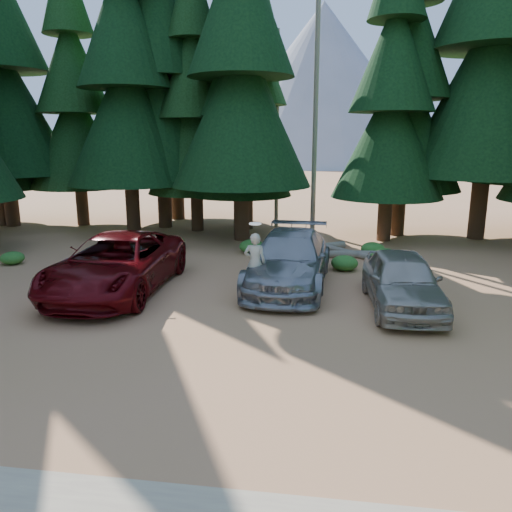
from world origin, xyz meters
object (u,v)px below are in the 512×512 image
object	(u,v)px
frisbee_player	(255,262)
log_mid	(355,254)
log_left	(301,249)
log_right	(331,254)
silver_minivan_center	(289,260)
red_pickup	(116,264)
silver_minivan_right	(402,280)

from	to	relation	value
frisbee_player	log_mid	world-z (taller)	frisbee_player
log_left	log_right	distance (m)	1.46
log_right	silver_minivan_center	bearing A→B (deg)	-116.76
red_pickup	log_mid	bearing A→B (deg)	36.22
red_pickup	silver_minivan_center	world-z (taller)	red_pickup
silver_minivan_right	log_right	distance (m)	6.15
silver_minivan_right	frisbee_player	world-z (taller)	frisbee_player
log_left	log_right	size ratio (longest dim) A/B	0.94
silver_minivan_right	log_right	size ratio (longest dim) A/B	1.02
red_pickup	log_right	size ratio (longest dim) A/B	1.40
silver_minivan_right	silver_minivan_center	bearing A→B (deg)	150.05
frisbee_player	log_right	size ratio (longest dim) A/B	0.45
frisbee_player	log_left	world-z (taller)	frisbee_player
red_pickup	frisbee_player	world-z (taller)	frisbee_player
silver_minivan_center	log_right	size ratio (longest dim) A/B	1.31
log_left	silver_minivan_center	bearing A→B (deg)	-124.57
silver_minivan_right	log_right	bearing A→B (deg)	105.46
silver_minivan_right	log_mid	xyz separation A→B (m)	(-0.96, 6.03, -0.67)
frisbee_player	log_left	size ratio (longest dim) A/B	0.47
red_pickup	silver_minivan_right	size ratio (longest dim) A/B	1.37
frisbee_player	log_mid	size ratio (longest dim) A/B	0.66
log_right	log_mid	bearing A→B (deg)	5.14
silver_minivan_center	log_left	xyz separation A→B (m)	(0.13, 4.84, -0.72)
silver_minivan_center	log_mid	bearing A→B (deg)	64.39
silver_minivan_right	log_mid	bearing A→B (deg)	96.22
silver_minivan_center	log_right	distance (m)	4.40
silver_minivan_center	log_mid	world-z (taller)	silver_minivan_center
frisbee_player	silver_minivan_right	bearing A→B (deg)	178.73
log_mid	frisbee_player	bearing A→B (deg)	-74.34
frisbee_player	log_left	bearing A→B (deg)	-99.17
silver_minivan_center	silver_minivan_right	distance (m)	3.73
silver_minivan_right	log_left	bearing A→B (deg)	113.13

